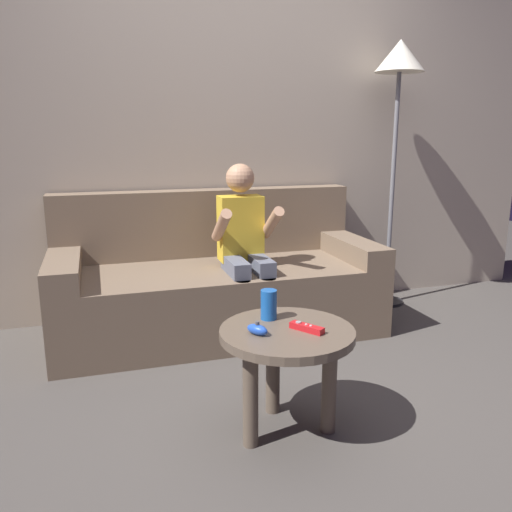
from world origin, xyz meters
TOP-DOWN VIEW (x-y plane):
  - ground_plane at (0.00, 0.00)m, footprint 9.20×9.20m
  - wall_back at (0.00, 1.56)m, footprint 4.60×0.05m
  - couch at (-0.20, 1.16)m, footprint 1.90×0.80m
  - person_seated_on_couch at (-0.07, 0.98)m, footprint 0.35×0.43m
  - coffee_table at (-0.19, -0.03)m, footprint 0.53×0.53m
  - game_remote_red_near_edge at (-0.13, -0.08)m, footprint 0.11×0.14m
  - nunchuk_blue at (-0.32, -0.06)m, footprint 0.09×0.10m
  - soda_can at (-0.23, 0.09)m, footprint 0.07×0.07m
  - floor_lamp at (1.06, 1.30)m, footprint 0.32×0.32m

SIDE VIEW (x-z plane):
  - ground_plane at x=0.00m, z-range 0.00..0.00m
  - couch at x=-0.20m, z-range -0.13..0.70m
  - coffee_table at x=-0.19m, z-range 0.13..0.57m
  - game_remote_red_near_edge at x=-0.13m, z-range 0.44..0.47m
  - nunchuk_blue at x=-0.32m, z-range 0.43..0.49m
  - soda_can at x=-0.23m, z-range 0.44..0.56m
  - person_seated_on_couch at x=-0.07m, z-range 0.07..1.08m
  - wall_back at x=0.00m, z-range 0.00..2.50m
  - floor_lamp at x=1.06m, z-range 0.65..2.41m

